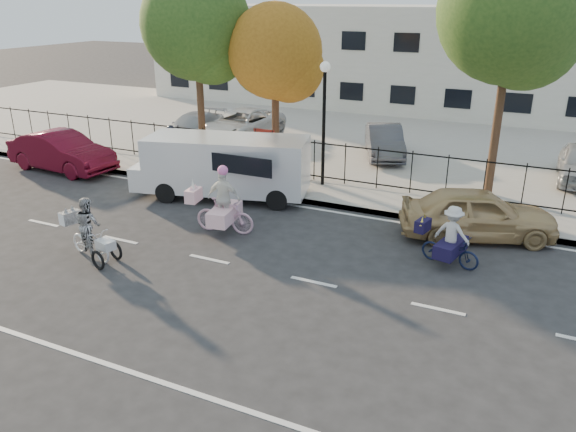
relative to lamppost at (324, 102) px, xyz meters
The scene contains 22 objects.
ground 7.50m from the lamppost, 94.21° to the right, with size 120.00×120.00×0.00m, color #333334.
road_markings 7.49m from the lamppost, 94.21° to the right, with size 60.00×9.52×0.01m, color silver, non-canonical shape.
curb 3.54m from the lamppost, 105.95° to the right, with size 60.00×0.10×0.15m, color #A8A399.
sidewalk 3.16m from the lamppost, 125.54° to the right, with size 60.00×2.20×0.15m, color #A8A399.
parking_lot 8.76m from the lamppost, 93.49° to the left, with size 60.00×15.60×0.15m, color #A8A399.
iron_fence 2.30m from the lamppost, 141.34° to the left, with size 58.00×0.06×1.50m, color black, non-canonical shape.
building 18.21m from the lamppost, 91.57° to the left, with size 34.00×10.00×6.00m, color silver.
lamppost is the anchor object (origin of this frame).
street_sign 2.90m from the lamppost, behind, with size 0.85×0.06×1.80m.
zebra_trike 9.04m from the lamppost, 113.00° to the right, with size 1.97×1.07×1.69m.
unicorn_bike 5.68m from the lamppost, 102.21° to the right, with size 2.07×1.46×2.06m.
bull_bike 7.31m from the lamppost, 39.86° to the right, with size 1.78×1.24×1.61m.
white_van 4.04m from the lamppost, 139.49° to the right, with size 6.32×3.29×2.11m.
red_sedan 10.74m from the lamppost, 167.32° to the right, with size 1.62×4.65×1.53m, color #56091A.
gold_sedan 6.57m from the lamppost, 22.06° to the right, with size 1.74×4.33×1.48m, color tan.
pedestrian 6.35m from the lamppost, behind, with size 0.66×0.43×1.80m, color black.
lot_car_a 9.22m from the lamppost, 155.24° to the left, with size 1.70×4.19×1.22m, color #A1A3A8.
lot_car_b 7.97m from the lamppost, 142.10° to the left, with size 2.35×5.09×1.41m, color silver.
lot_car_c 5.26m from the lamppost, 78.42° to the left, with size 1.39×4.00×1.32m, color #46464D.
tree_west 5.74m from the lamppost, behind, with size 4.15×4.15×7.60m.
tree_mid 2.79m from the lamppost, 155.33° to the left, with size 3.51×3.48×6.38m.
tree_east 6.52m from the lamppost, 14.32° to the left, with size 4.61×4.61×8.45m.
Camera 1 is at (7.59, -11.27, 6.49)m, focal length 35.00 mm.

